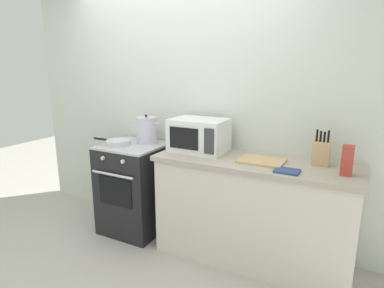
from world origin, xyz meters
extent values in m
plane|color=#B2ADA3|center=(0.00, 0.00, 0.00)|extent=(10.00, 10.00, 0.00)
cube|color=silver|center=(0.30, 0.97, 1.25)|extent=(4.40, 0.10, 2.50)
cube|color=beige|center=(0.90, 0.62, 0.44)|extent=(1.64, 0.56, 0.88)
cube|color=#ADA393|center=(0.90, 0.62, 0.90)|extent=(1.70, 0.60, 0.04)
cube|color=black|center=(-0.35, 0.60, 0.45)|extent=(0.60, 0.60, 0.90)
cube|color=#B7B7BC|center=(-0.35, 0.60, 0.91)|extent=(0.60, 0.60, 0.02)
cube|color=black|center=(-0.35, 0.30, 0.52)|extent=(0.39, 0.01, 0.28)
cylinder|color=silver|center=(-0.35, 0.27, 0.70)|extent=(0.48, 0.02, 0.02)
cylinder|color=silver|center=(-0.47, 0.29, 0.84)|extent=(0.04, 0.02, 0.04)
cylinder|color=silver|center=(-0.23, 0.29, 0.84)|extent=(0.04, 0.02, 0.04)
cylinder|color=silver|center=(-0.27, 0.72, 1.05)|extent=(0.21, 0.21, 0.25)
cylinder|color=silver|center=(-0.27, 0.72, 1.18)|extent=(0.21, 0.21, 0.01)
sphere|color=black|center=(-0.27, 0.72, 1.20)|extent=(0.03, 0.03, 0.03)
cylinder|color=silver|center=(-0.39, 0.72, 1.13)|extent=(0.05, 0.01, 0.01)
cylinder|color=silver|center=(-0.15, 0.72, 1.13)|extent=(0.05, 0.01, 0.01)
cylinder|color=silver|center=(-0.47, 0.52, 0.95)|extent=(0.24, 0.24, 0.05)
cylinder|color=black|center=(-0.69, 0.52, 0.96)|extent=(0.20, 0.02, 0.02)
cube|color=white|center=(0.35, 0.68, 1.07)|extent=(0.50, 0.36, 0.30)
cube|color=black|center=(0.29, 0.50, 1.07)|extent=(0.28, 0.01, 0.19)
cube|color=#38383D|center=(0.54, 0.50, 1.07)|extent=(0.09, 0.01, 0.22)
cube|color=tan|center=(0.96, 0.60, 0.93)|extent=(0.36, 0.26, 0.02)
cube|color=tan|center=(1.40, 0.74, 1.02)|extent=(0.13, 0.10, 0.19)
cylinder|color=black|center=(1.36, 0.74, 1.16)|extent=(0.02, 0.02, 0.09)
cylinder|color=black|center=(1.38, 0.74, 1.15)|extent=(0.02, 0.02, 0.08)
cylinder|color=black|center=(1.41, 0.74, 1.15)|extent=(0.02, 0.02, 0.08)
cylinder|color=black|center=(1.44, 0.74, 1.16)|extent=(0.02, 0.02, 0.09)
cube|color=#B73D33|center=(1.59, 0.57, 1.03)|extent=(0.08, 0.08, 0.22)
cube|color=#33477A|center=(1.20, 0.44, 0.93)|extent=(0.18, 0.14, 0.02)
camera|label=1|loc=(1.65, -1.92, 1.69)|focal=30.33mm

